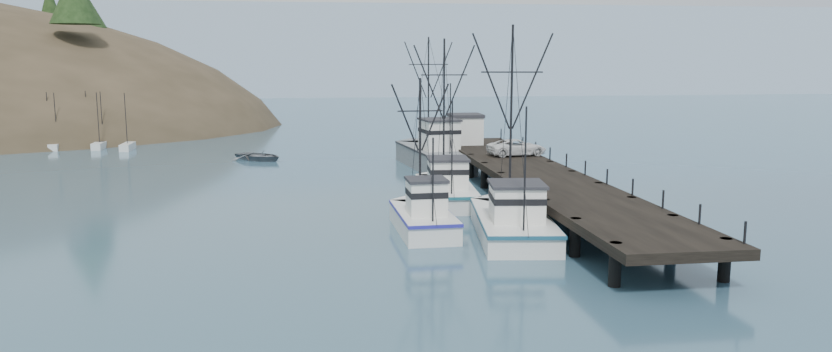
{
  "coord_description": "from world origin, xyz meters",
  "views": [
    {
      "loc": [
        -1.74,
        -34.07,
        10.07
      ],
      "look_at": [
        4.84,
        12.28,
        2.5
      ],
      "focal_mm": 32.0,
      "sensor_mm": 36.0,
      "label": 1
    }
  ],
  "objects_px": {
    "pier": "(537,176)",
    "trawler_near": "(512,221)",
    "pier_shed": "(465,129)",
    "pickup_truck": "(517,147)",
    "motorboat": "(259,160)",
    "trawler_far": "(445,189)",
    "work_vessel": "(433,154)",
    "trawler_mid": "(422,217)"
  },
  "relations": [
    {
      "from": "pier",
      "to": "trawler_near",
      "type": "relative_size",
      "value": 3.6
    },
    {
      "from": "pier_shed",
      "to": "pickup_truck",
      "type": "xyz_separation_m",
      "value": [
        2.49,
        -8.79,
        -0.74
      ]
    },
    {
      "from": "pier",
      "to": "trawler_near",
      "type": "xyz_separation_m",
      "value": [
        -4.53,
        -9.97,
        -0.87
      ]
    },
    {
      "from": "pier",
      "to": "motorboat",
      "type": "height_order",
      "value": "pier"
    },
    {
      "from": "trawler_far",
      "to": "pickup_truck",
      "type": "relative_size",
      "value": 2.39
    },
    {
      "from": "trawler_far",
      "to": "work_vessel",
      "type": "height_order",
      "value": "work_vessel"
    },
    {
      "from": "trawler_near",
      "to": "motorboat",
      "type": "bearing_deg",
      "value": 116.03
    },
    {
      "from": "pier",
      "to": "pickup_truck",
      "type": "distance_m",
      "value": 8.76
    },
    {
      "from": "trawler_near",
      "to": "trawler_far",
      "type": "relative_size",
      "value": 1.05
    },
    {
      "from": "pickup_truck",
      "to": "work_vessel",
      "type": "bearing_deg",
      "value": 26.97
    },
    {
      "from": "pier",
      "to": "trawler_far",
      "type": "distance_m",
      "value": 6.59
    },
    {
      "from": "trawler_near",
      "to": "pier",
      "type": "bearing_deg",
      "value": 65.57
    },
    {
      "from": "trawler_mid",
      "to": "motorboat",
      "type": "relative_size",
      "value": 1.72
    },
    {
      "from": "trawler_mid",
      "to": "work_vessel",
      "type": "relative_size",
      "value": 0.64
    },
    {
      "from": "trawler_mid",
      "to": "motorboat",
      "type": "height_order",
      "value": "trawler_mid"
    },
    {
      "from": "pier_shed",
      "to": "motorboat",
      "type": "relative_size",
      "value": 0.6
    },
    {
      "from": "trawler_mid",
      "to": "pier_shed",
      "type": "bearing_deg",
      "value": 72.87
    },
    {
      "from": "trawler_far",
      "to": "work_vessel",
      "type": "xyz_separation_m",
      "value": [
        1.8,
        16.27,
        0.41
      ]
    },
    {
      "from": "trawler_near",
      "to": "pier_shed",
      "type": "bearing_deg",
      "value": 83.69
    },
    {
      "from": "trawler_far",
      "to": "pickup_truck",
      "type": "height_order",
      "value": "trawler_far"
    },
    {
      "from": "pier",
      "to": "pickup_truck",
      "type": "relative_size",
      "value": 9.02
    },
    {
      "from": "trawler_near",
      "to": "work_vessel",
      "type": "relative_size",
      "value": 0.85
    },
    {
      "from": "trawler_near",
      "to": "pickup_truck",
      "type": "bearing_deg",
      "value": 73.49
    },
    {
      "from": "trawler_mid",
      "to": "pier_shed",
      "type": "distance_m",
      "value": 27.06
    },
    {
      "from": "trawler_far",
      "to": "pier_shed",
      "type": "bearing_deg",
      "value": 73.6
    },
    {
      "from": "motorboat",
      "to": "work_vessel",
      "type": "bearing_deg",
      "value": -71.64
    },
    {
      "from": "trawler_mid",
      "to": "pier_shed",
      "type": "xyz_separation_m",
      "value": [
        7.93,
        25.74,
        2.6
      ]
    },
    {
      "from": "work_vessel",
      "to": "motorboat",
      "type": "height_order",
      "value": "work_vessel"
    },
    {
      "from": "pier",
      "to": "trawler_near",
      "type": "height_order",
      "value": "trawler_near"
    },
    {
      "from": "pier",
      "to": "pickup_truck",
      "type": "height_order",
      "value": "pickup_truck"
    },
    {
      "from": "work_vessel",
      "to": "pickup_truck",
      "type": "height_order",
      "value": "work_vessel"
    },
    {
      "from": "trawler_near",
      "to": "pier_shed",
      "type": "relative_size",
      "value": 3.82
    },
    {
      "from": "pickup_truck",
      "to": "pier_shed",
      "type": "bearing_deg",
      "value": 7.29
    },
    {
      "from": "work_vessel",
      "to": "pier_shed",
      "type": "height_order",
      "value": "work_vessel"
    },
    {
      "from": "work_vessel",
      "to": "pier_shed",
      "type": "distance_m",
      "value": 3.97
    },
    {
      "from": "work_vessel",
      "to": "pier",
      "type": "bearing_deg",
      "value": -74.17
    },
    {
      "from": "trawler_mid",
      "to": "trawler_far",
      "type": "distance_m",
      "value": 9.16
    },
    {
      "from": "work_vessel",
      "to": "pickup_truck",
      "type": "distance_m",
      "value": 9.94
    },
    {
      "from": "trawler_near",
      "to": "trawler_mid",
      "type": "distance_m",
      "value": 5.18
    },
    {
      "from": "pickup_truck",
      "to": "trawler_mid",
      "type": "bearing_deg",
      "value": 139.9
    },
    {
      "from": "pier",
      "to": "trawler_far",
      "type": "relative_size",
      "value": 3.78
    },
    {
      "from": "pier_shed",
      "to": "motorboat",
      "type": "xyz_separation_m",
      "value": [
        -19.39,
        6.09,
        -3.42
      ]
    }
  ]
}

